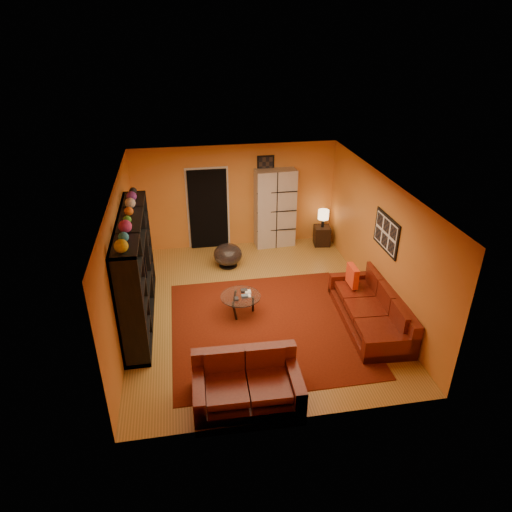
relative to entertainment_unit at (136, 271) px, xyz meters
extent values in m
plane|color=olive|center=(2.27, 0.00, -1.05)|extent=(6.00, 6.00, 0.00)
plane|color=white|center=(2.27, 0.00, 1.55)|extent=(6.00, 6.00, 0.00)
plane|color=orange|center=(2.27, 3.00, 0.25)|extent=(6.00, 0.00, 6.00)
plane|color=orange|center=(2.27, -3.00, 0.25)|extent=(6.00, 0.00, 6.00)
plane|color=orange|center=(-0.23, 0.00, 0.25)|extent=(0.00, 6.00, 6.00)
plane|color=orange|center=(4.78, 0.00, 0.25)|extent=(0.00, 6.00, 6.00)
cube|color=#4E1408|center=(2.38, -0.70, -1.04)|extent=(3.60, 3.60, 0.01)
cube|color=black|center=(1.57, 2.96, -0.03)|extent=(0.95, 0.10, 2.04)
cube|color=black|center=(4.75, -0.30, 0.55)|extent=(0.03, 1.00, 0.70)
cube|color=black|center=(3.02, 2.98, 1.00)|extent=(0.42, 0.03, 0.52)
cube|color=black|center=(0.00, 0.00, 0.00)|extent=(0.45, 3.00, 2.10)
imported|color=black|center=(0.05, -0.04, -0.08)|extent=(0.86, 0.11, 0.49)
cube|color=#52140B|center=(4.32, -0.90, -0.89)|extent=(1.10, 2.42, 0.32)
cube|color=#52140B|center=(4.72, -0.92, -0.62)|extent=(0.31, 2.38, 0.85)
cube|color=#52140B|center=(4.26, -2.00, -0.74)|extent=(0.98, 0.23, 0.62)
cube|color=#52140B|center=(4.39, 0.20, -0.74)|extent=(0.98, 0.23, 0.62)
cube|color=#52140B|center=(4.25, -1.57, -0.58)|extent=(0.79, 0.69, 0.12)
cube|color=#52140B|center=(4.29, -0.90, -0.58)|extent=(0.79, 0.69, 0.12)
cube|color=#52140B|center=(4.32, -0.23, -0.58)|extent=(0.79, 0.69, 0.12)
cube|color=#52140B|center=(1.72, -2.50, -0.89)|extent=(1.67, 1.03, 0.32)
cube|color=#52140B|center=(1.73, -2.10, -0.62)|extent=(1.65, 0.23, 0.85)
cube|color=#52140B|center=(2.45, -2.52, -0.74)|extent=(0.21, 0.99, 0.62)
cube|color=#52140B|center=(0.98, -2.48, -0.74)|extent=(0.21, 0.99, 0.62)
cube|color=#52140B|center=(2.03, -2.55, -0.58)|extent=(0.64, 0.78, 0.12)
cube|color=#52140B|center=(1.39, -2.53, -0.58)|extent=(0.64, 0.78, 0.12)
cube|color=#F8401B|center=(4.22, -0.16, -0.42)|extent=(0.12, 0.42, 0.42)
cylinder|color=silver|center=(1.94, -0.17, -0.65)|extent=(0.79, 0.79, 0.02)
cylinder|color=black|center=(2.18, -0.20, -0.85)|extent=(0.05, 0.05, 0.38)
cylinder|color=black|center=(1.84, 0.06, -0.85)|extent=(0.05, 0.05, 0.38)
cylinder|color=black|center=(1.79, -0.37, -0.85)|extent=(0.05, 0.05, 0.38)
cube|color=#B8B1AA|center=(3.24, 2.80, -0.05)|extent=(1.03, 0.51, 2.00)
cylinder|color=black|center=(1.92, 1.83, -1.03)|extent=(0.44, 0.44, 0.03)
cylinder|color=black|center=(1.92, 1.83, -0.95)|extent=(0.06, 0.06, 0.15)
ellipsoid|color=#3A3333|center=(1.92, 1.83, -0.75)|extent=(0.68, 0.68, 0.51)
cube|color=black|center=(4.45, 2.58, -0.80)|extent=(0.45, 0.45, 0.50)
cylinder|color=black|center=(4.45, 2.58, -0.44)|extent=(0.08, 0.08, 0.22)
cylinder|color=#F8CA88|center=(4.45, 2.58, -0.21)|extent=(0.27, 0.27, 0.24)
camera|label=1|loc=(0.96, -7.68, 4.18)|focal=32.00mm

